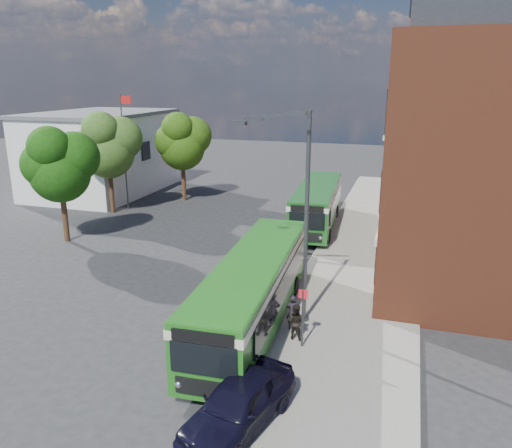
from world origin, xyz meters
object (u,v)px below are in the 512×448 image
(street_lamp, at_px, (298,216))
(parked_car, at_px, (239,403))
(bus_front, at_px, (254,285))
(bus_rear, at_px, (317,202))

(street_lamp, xyz_separation_m, parked_car, (-0.04, -7.27, -3.87))
(street_lamp, height_order, bus_front, street_lamp)
(street_lamp, height_order, bus_rear, street_lamp)
(bus_front, bearing_deg, parked_car, -76.08)
(bus_rear, height_order, parked_car, bus_rear)
(street_lamp, distance_m, bus_rear, 14.92)
(bus_rear, distance_m, parked_car, 21.88)
(street_lamp, bearing_deg, bus_front, -153.50)
(street_lamp, xyz_separation_m, bus_front, (-1.64, -0.82, -2.96))
(bus_front, distance_m, parked_car, 6.71)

